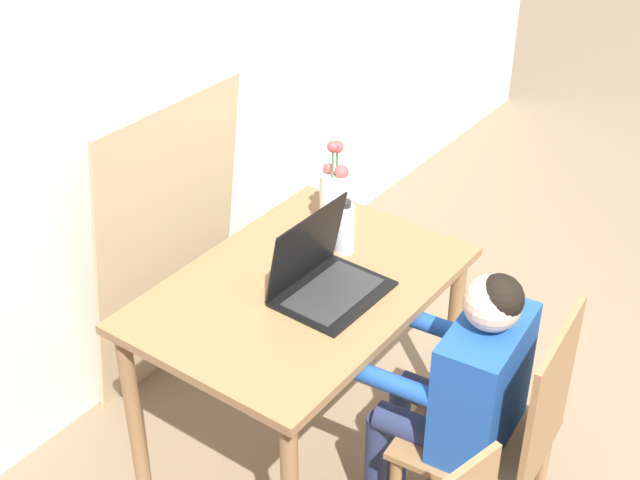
% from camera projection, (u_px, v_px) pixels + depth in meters
% --- Properties ---
extents(wall_back, '(6.40, 0.05, 2.50)m').
position_uv_depth(wall_back, '(111.00, 63.00, 2.91)').
color(wall_back, silver).
rests_on(wall_back, ground_plane).
extents(dining_table, '(1.03, 0.72, 0.73)m').
position_uv_depth(dining_table, '(302.00, 311.00, 2.80)').
color(dining_table, olive).
rests_on(dining_table, ground_plane).
extents(chair_occupied, '(0.44, 0.44, 0.90)m').
position_uv_depth(chair_occupied, '(499.00, 439.00, 2.56)').
color(chair_occupied, olive).
rests_on(chair_occupied, ground_plane).
extents(person_seated, '(0.39, 0.45, 1.01)m').
position_uv_depth(person_seated, '(465.00, 383.00, 2.52)').
color(person_seated, '#1E4C9E').
rests_on(person_seated, ground_plane).
extents(laptop, '(0.34, 0.26, 0.26)m').
position_uv_depth(laptop, '(322.00, 274.00, 2.69)').
color(laptop, black).
rests_on(laptop, dining_table).
extents(flower_vase, '(0.10, 0.10, 0.35)m').
position_uv_depth(flower_vase, '(335.00, 198.00, 2.94)').
color(flower_vase, silver).
rests_on(flower_vase, dining_table).
extents(water_bottle, '(0.06, 0.06, 0.19)m').
position_uv_depth(water_bottle, '(345.00, 228.00, 2.86)').
color(water_bottle, silver).
rests_on(water_bottle, dining_table).
extents(cardboard_panel, '(0.68, 0.18, 1.16)m').
position_uv_depth(cardboard_panel, '(168.00, 246.00, 3.22)').
color(cardboard_panel, tan).
rests_on(cardboard_panel, ground_plane).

